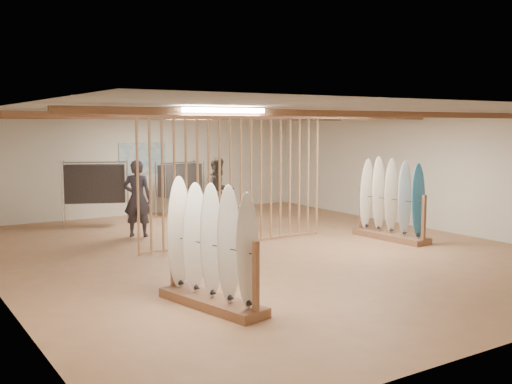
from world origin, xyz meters
TOP-DOWN VIEW (x-y plane):
  - floor at (0.00, 0.00)m, footprint 12.00×12.00m
  - ceiling at (0.00, 0.00)m, footprint 12.00×12.00m
  - wall_back at (0.00, 6.00)m, footprint 12.00×0.00m
  - wall_right at (5.00, 0.00)m, footprint 0.00×12.00m
  - ceiling_slats at (0.00, 0.00)m, footprint 9.50×6.12m
  - light_panels at (0.00, 0.00)m, footprint 1.20×0.35m
  - bamboo_partition at (0.00, 0.80)m, footprint 4.45×0.05m
  - poster at (0.00, 5.98)m, footprint 1.40×0.03m
  - rack_left at (-2.58, -2.87)m, footprint 0.86×1.92m
  - rack_right at (3.19, -0.61)m, footprint 0.61×1.92m
  - clothing_rack_a at (-1.84, 4.56)m, footprint 1.49×0.93m
  - clothing_rack_b at (0.77, 5.14)m, footprint 1.39×0.73m
  - shopper_a at (-1.45, 2.75)m, footprint 0.88×0.83m
  - shopper_b at (0.78, 2.94)m, footprint 0.99×0.79m

SIDE VIEW (x-z plane):
  - floor at x=0.00m, z-range 0.00..0.00m
  - rack_left at x=-2.58m, z-range -0.28..1.49m
  - rack_right at x=3.19m, z-range -0.29..1.52m
  - shopper_b at x=0.78m, z-range 0.00..1.98m
  - shopper_a at x=-1.45m, z-range 0.00..2.00m
  - clothing_rack_b at x=0.77m, z-range 0.23..1.78m
  - clothing_rack_a at x=-1.84m, z-range 0.25..1.93m
  - bamboo_partition at x=0.00m, z-range 0.01..2.79m
  - wall_back at x=0.00m, z-range -4.60..7.40m
  - wall_right at x=5.00m, z-range -4.60..7.40m
  - poster at x=0.00m, z-range 1.15..2.05m
  - ceiling_slats at x=0.00m, z-range 2.67..2.77m
  - light_panels at x=0.00m, z-range 2.71..2.77m
  - ceiling at x=0.00m, z-range 2.80..2.80m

